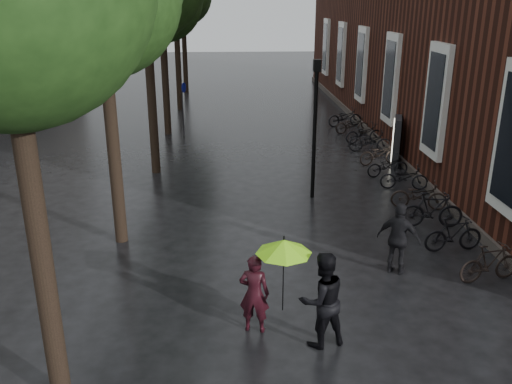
{
  "coord_description": "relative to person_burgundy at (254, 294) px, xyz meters",
  "views": [
    {
      "loc": [
        -1.23,
        -6.32,
        6.11
      ],
      "look_at": [
        -0.57,
        5.88,
        1.71
      ],
      "focal_mm": 38.0,
      "sensor_mm": 36.0,
      "label": 1
    }
  ],
  "objects": [
    {
      "name": "lime_umbrella",
      "position": [
        0.53,
        -0.16,
        1.05
      ],
      "size": [
        1.05,
        1.05,
        1.54
      ],
      "rotation": [
        0.0,
        0.0,
        -0.33
      ],
      "color": "black",
      "rests_on": "ground"
    },
    {
      "name": "parked_bicycles",
      "position": [
        5.39,
        10.03,
        -0.35
      ],
      "size": [
        2.13,
        16.65,
        1.03
      ],
      "color": "black",
      "rests_on": "ground"
    },
    {
      "name": "person_black",
      "position": [
        1.21,
        -0.5,
        0.13
      ],
      "size": [
        1.07,
        0.94,
        1.86
      ],
      "primitive_type": "imported",
      "rotation": [
        0.0,
        0.0,
        3.45
      ],
      "color": "black",
      "rests_on": "ground"
    },
    {
      "name": "pedestrian_walking",
      "position": [
        3.45,
        2.16,
        0.06
      ],
      "size": [
        1.08,
        0.9,
        1.73
      ],
      "primitive_type": "imported",
      "rotation": [
        0.0,
        0.0,
        2.58
      ],
      "color": "black",
      "rests_on": "ground"
    },
    {
      "name": "lamp_post",
      "position": [
        2.25,
        7.34,
        1.85
      ],
      "size": [
        0.22,
        0.22,
        4.37
      ],
      "rotation": [
        0.0,
        0.0,
        0.11
      ],
      "color": "black",
      "rests_on": "ground"
    },
    {
      "name": "cycle_sign",
      "position": [
        -2.45,
        15.8,
        0.84
      ],
      "size": [
        0.13,
        0.45,
        2.48
      ],
      "rotation": [
        0.0,
        0.0,
        -0.34
      ],
      "color": "#262628",
      "rests_on": "ground"
    },
    {
      "name": "brick_building",
      "position": [
        11.25,
        16.77,
        5.19
      ],
      "size": [
        10.2,
        33.2,
        12.0
      ],
      "color": "#38160F",
      "rests_on": "ground"
    },
    {
      "name": "person_burgundy",
      "position": [
        0.0,
        0.0,
        0.0
      ],
      "size": [
        0.66,
        0.5,
        1.61
      ],
      "primitive_type": "imported",
      "rotation": [
        0.0,
        0.0,
        2.92
      ],
      "color": "black",
      "rests_on": "ground"
    },
    {
      "name": "ad_lightbox",
      "position": [
        5.97,
        10.76,
        0.13
      ],
      "size": [
        0.28,
        1.23,
        1.85
      ],
      "rotation": [
        0.0,
        0.0,
        -0.3
      ],
      "color": "black",
      "rests_on": "ground"
    }
  ]
}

